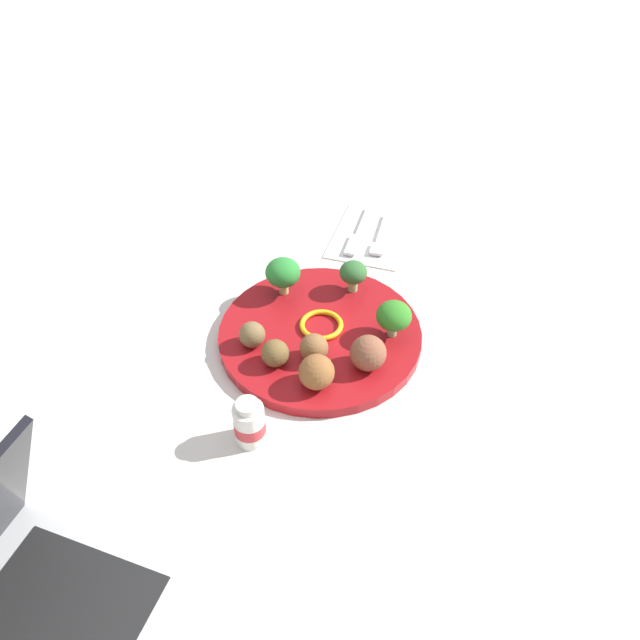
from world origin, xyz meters
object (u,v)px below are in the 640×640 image
Objects in this scene: meatball_back_right at (317,372)px; napkin at (371,234)px; knife at (360,232)px; plate at (320,335)px; broccoli_floret_back_left at (353,273)px; pepper_ring_mid_right at (318,324)px; broccoli_floret_mid_right at (283,273)px; meatball_far_rim at (275,353)px; yogurt_bottle at (249,423)px; meatball_front_left at (252,335)px; meatball_back_left at (314,348)px; meatball_center at (368,353)px; fork at (381,236)px; broccoli_floret_front_right at (394,316)px.

meatball_back_right reaches higher than napkin.
meatball_back_right is 0.27× the size of napkin.
plate is at bearing -1.05° from knife.
broccoli_floret_back_left reaches higher than pepper_ring_mid_right.
broccoli_floret_mid_right reaches higher than plate.
meatball_far_rim is 0.33m from knife.
knife is 0.44m from yogurt_bottle.
meatball_front_left is 0.09m from meatball_back_left.
broccoli_floret_mid_right is 0.25m from yogurt_bottle.
yogurt_bottle reaches higher than meatball_center.
yogurt_bottle reaches higher than meatball_back_left.
broccoli_floret_back_left is at bearing 143.70° from meatball_front_left.
broccoli_floret_back_left reaches higher than meatball_back_right.
broccoli_floret_back_left is 1.08× the size of meatball_back_right.
yogurt_bottle reaches higher than meatball_back_right.
meatball_back_left is at bearing 114.61° from meatball_far_rim.
meatball_back_right is at bearing 64.43° from meatball_front_left.
meatball_front_left reaches higher than plate.
fork is at bearing 169.84° from yogurt_bottle.
meatball_back_right is at bearing -3.42° from fork.
napkin is (-0.36, 0.00, -0.04)m from meatball_back_right.
pepper_ring_mid_right is 0.20m from yogurt_bottle.
meatball_center reaches higher than pepper_ring_mid_right.
yogurt_bottle is at bearing -33.04° from meatball_back_right.
pepper_ring_mid_right is at bearing -10.39° from fork.
pepper_ring_mid_right is at bearing -151.57° from plate.
broccoli_floret_front_right is at bearing 123.09° from meatball_far_rim.
broccoli_floret_mid_right is at bearing -30.95° from fork.
yogurt_bottle is (0.44, -0.04, 0.02)m from knife.
yogurt_bottle reaches higher than meatball_far_rim.
meatball_front_left is at bearing -18.50° from napkin.
broccoli_floret_front_right is 0.17m from meatball_far_rim.
meatball_center is at bearing 52.05° from broccoli_floret_mid_right.
pepper_ring_mid_right is at bearing -171.08° from meatball_back_left.
fork is (-0.33, 0.08, -0.03)m from meatball_far_rim.
meatball_front_left is at bearing -4.62° from broccoli_floret_mid_right.
yogurt_bottle is (0.45, -0.06, 0.03)m from napkin.
fork is at bearing 158.01° from meatball_front_left.
knife is (-0.35, -0.02, -0.03)m from meatball_back_right.
meatball_center is at bearing 13.09° from knife.
meatball_back_right is 0.11m from pepper_ring_mid_right.
plate reaches higher than napkin.
broccoli_floret_back_left reaches higher than meatball_front_left.
fork is at bearing 165.95° from meatball_far_rim.
knife is (-0.25, 0.01, -0.01)m from pepper_ring_mid_right.
broccoli_floret_mid_right is 0.09m from pepper_ring_mid_right.
fork reaches higher than napkin.
broccoli_floret_front_right is 0.26m from knife.
yogurt_bottle reaches higher than pepper_ring_mid_right.
plate is 4.28× the size of yogurt_bottle.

